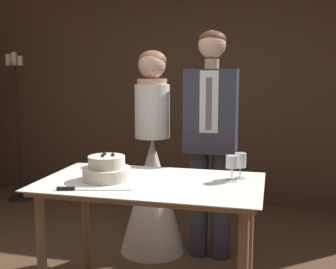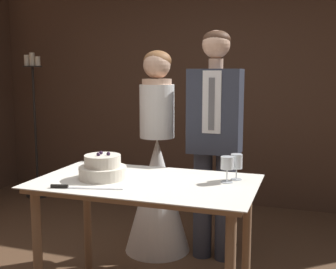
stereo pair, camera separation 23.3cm
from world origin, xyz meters
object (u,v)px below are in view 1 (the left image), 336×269
at_px(groom, 211,133).
at_px(wine_glass_near, 240,162).
at_px(bride, 153,179).
at_px(tiered_cake, 107,169).
at_px(wine_glass_middle, 232,163).
at_px(cake_table, 151,198).
at_px(candle_stand, 17,126).
at_px(cake_knife, 79,189).

bearing_deg(groom, wine_glass_near, -66.78).
relative_size(wine_glass_near, bride, 0.10).
xyz_separation_m(tiered_cake, wine_glass_middle, (0.75, 0.15, 0.05)).
xyz_separation_m(cake_table, tiered_cake, (-0.27, -0.03, 0.17)).
distance_m(cake_table, candle_stand, 2.85).
bearing_deg(wine_glass_middle, cake_table, -165.83).
bearing_deg(tiered_cake, groom, 60.10).
bearing_deg(tiered_cake, bride, 87.81).
bearing_deg(cake_knife, candle_stand, 116.20).
distance_m(tiered_cake, cake_knife, 0.27).
relative_size(wine_glass_near, candle_stand, 0.09).
bearing_deg(cake_knife, tiered_cake, 63.51).
bearing_deg(wine_glass_middle, bride, 134.15).
height_order(tiered_cake, wine_glass_middle, tiered_cake).
relative_size(cake_knife, wine_glass_near, 2.56).
relative_size(cake_table, groom, 0.75).
xyz_separation_m(bride, candle_stand, (-1.91, 1.01, 0.25)).
xyz_separation_m(wine_glass_near, candle_stand, (-2.67, 1.67, -0.06)).
bearing_deg(cake_table, wine_glass_middle, 14.17).
bearing_deg(tiered_cake, cake_table, 6.73).
bearing_deg(groom, candle_stand, 157.03).
height_order(cake_table, tiered_cake, tiered_cake).
relative_size(cake_table, candle_stand, 0.78).
bearing_deg(candle_stand, groom, -22.97).
distance_m(cake_table, wine_glass_near, 0.59).
bearing_deg(wine_glass_middle, tiered_cake, -168.49).
distance_m(wine_glass_near, groom, 0.71).
distance_m(cake_knife, candle_stand, 2.82).
distance_m(tiered_cake, groom, 1.03).
bearing_deg(cake_table, groom, 74.44).
bearing_deg(wine_glass_middle, wine_glass_near, 62.62).
bearing_deg(wine_glass_near, groom, 113.22).
height_order(tiered_cake, cake_knife, tiered_cake).
xyz_separation_m(wine_glass_near, groom, (-0.28, 0.65, 0.08)).
distance_m(groom, candle_stand, 2.60).
bearing_deg(bride, cake_table, -74.45).
relative_size(tiered_cake, wine_glass_near, 1.84).
xyz_separation_m(cake_table, candle_stand, (-2.15, 1.87, 0.15)).
relative_size(wine_glass_middle, bride, 0.10).
bearing_deg(candle_stand, wine_glass_middle, -33.64).
xyz_separation_m(cake_knife, wine_glass_middle, (0.81, 0.41, 0.10)).
bearing_deg(candle_stand, cake_knife, -49.85).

